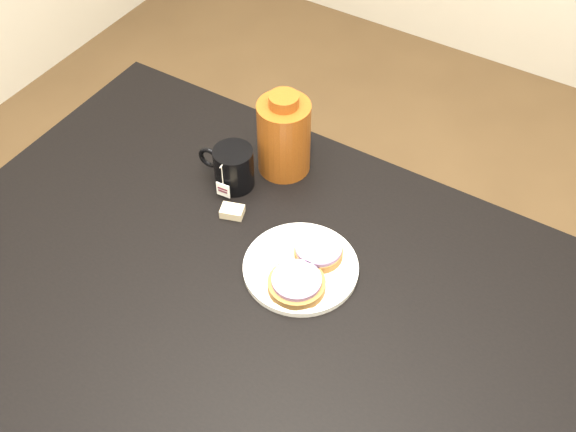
{
  "coord_description": "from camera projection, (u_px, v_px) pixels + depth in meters",
  "views": [
    {
      "loc": [
        0.4,
        -0.62,
        1.81
      ],
      "look_at": [
        -0.08,
        0.16,
        0.81
      ],
      "focal_mm": 45.0,
      "sensor_mm": 36.0,
      "label": 1
    }
  ],
  "objects": [
    {
      "name": "table",
      "position": [
        280.0,
        338.0,
        1.34
      ],
      "size": [
        1.4,
        0.9,
        0.75
      ],
      "color": "black",
      "rests_on": "ground_plane"
    },
    {
      "name": "plate",
      "position": [
        301.0,
        267.0,
        1.34
      ],
      "size": [
        0.21,
        0.21,
        0.02
      ],
      "color": "white",
      "rests_on": "table"
    },
    {
      "name": "bagel_back",
      "position": [
        319.0,
        251.0,
        1.34
      ],
      "size": [
        0.1,
        0.1,
        0.03
      ],
      "color": "brown",
      "rests_on": "plate"
    },
    {
      "name": "bagel_front",
      "position": [
        297.0,
        283.0,
        1.29
      ],
      "size": [
        0.13,
        0.13,
        0.03
      ],
      "color": "brown",
      "rests_on": "plate"
    },
    {
      "name": "mug",
      "position": [
        233.0,
        167.0,
        1.46
      ],
      "size": [
        0.13,
        0.09,
        0.09
      ],
      "rotation": [
        0.0,
        0.0,
        0.09
      ],
      "color": "black",
      "rests_on": "table"
    },
    {
      "name": "teabag_pouch",
      "position": [
        232.0,
        211.0,
        1.43
      ],
      "size": [
        0.05,
        0.04,
        0.02
      ],
      "primitive_type": "cube",
      "rotation": [
        0.0,
        0.0,
        0.32
      ],
      "color": "#C6B793",
      "rests_on": "table"
    },
    {
      "name": "bagel_package",
      "position": [
        284.0,
        136.0,
        1.47
      ],
      "size": [
        0.13,
        0.13,
        0.19
      ],
      "rotation": [
        0.0,
        0.0,
        0.19
      ],
      "color": "#5D290C",
      "rests_on": "table"
    }
  ]
}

